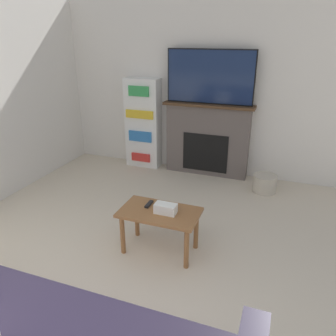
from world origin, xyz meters
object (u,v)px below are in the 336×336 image
Objects in this scene: coffee_table at (160,218)px; storage_basket at (265,183)px; fireplace at (207,139)px; bookshelf at (143,124)px; tv at (210,77)px.

coffee_table is 2.39× the size of storage_basket.
bookshelf is at bearing -178.88° from fireplace.
fireplace is 0.95× the size of bookshelf.
fireplace is 0.97m from tv.
tv is 1.37m from bookshelf.
bookshelf reaches higher than coffee_table.
storage_basket is at bearing -21.12° from fireplace.
fireplace is 1.74× the size of coffee_table.
fireplace is 2.24m from coffee_table.
tv is at bearing 91.43° from coffee_table.
coffee_table is 2.08m from storage_basket.
coffee_table is 0.54× the size of bookshelf.
tv is at bearing 159.91° from storage_basket.
fireplace is 4.17× the size of storage_basket.
tv is at bearing -90.00° from fireplace.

